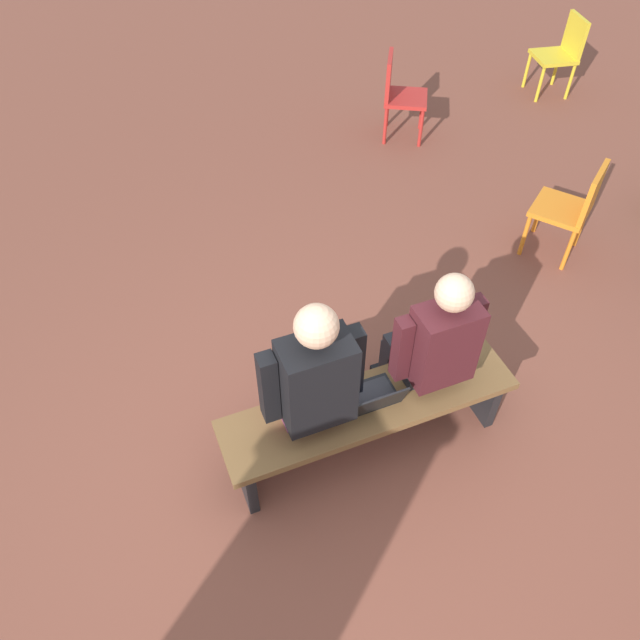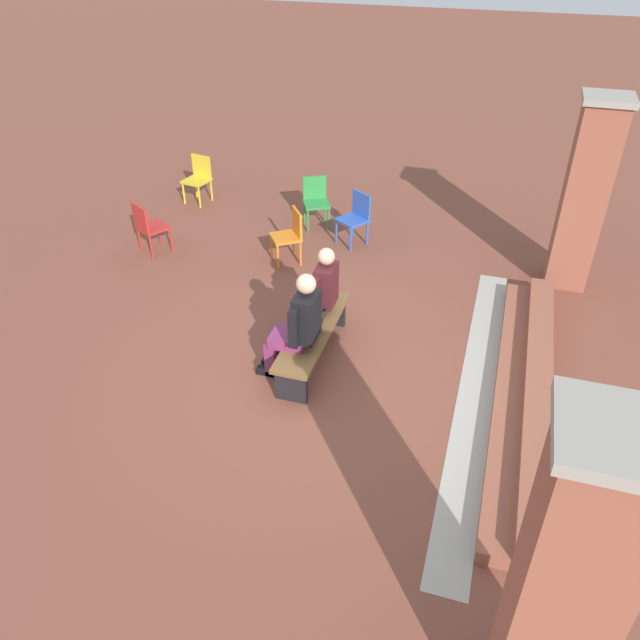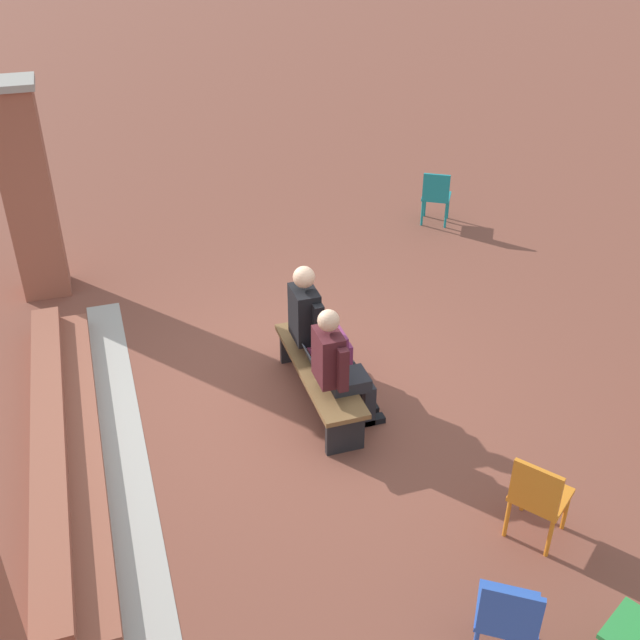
% 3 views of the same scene
% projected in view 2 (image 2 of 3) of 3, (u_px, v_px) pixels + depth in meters
% --- Properties ---
extents(ground_plane, '(60.00, 60.00, 0.00)m').
position_uv_depth(ground_plane, '(319.00, 378.00, 7.43)').
color(ground_plane, brown).
extents(concrete_strip, '(5.43, 0.40, 0.01)m').
position_uv_depth(concrete_strip, '(476.00, 390.00, 7.24)').
color(concrete_strip, '#A8A399').
rests_on(concrete_strip, ground).
extents(brick_steps, '(4.63, 0.60, 0.30)m').
position_uv_depth(brick_steps, '(527.00, 391.00, 7.04)').
color(brick_steps, '#93513D').
rests_on(brick_steps, ground).
extents(brick_pillar_left_of_steps, '(0.64, 0.64, 2.69)m').
position_uv_depth(brick_pillar_left_of_steps, '(585.00, 195.00, 8.53)').
color(brick_pillar_left_of_steps, '#93513D').
rests_on(brick_pillar_left_of_steps, ground).
extents(brick_pillar_right_of_steps, '(0.64, 0.64, 2.69)m').
position_uv_depth(brick_pillar_right_of_steps, '(563.00, 594.00, 3.66)').
color(brick_pillar_right_of_steps, '#93513D').
rests_on(brick_pillar_right_of_steps, ground).
extents(bench, '(1.80, 0.44, 0.45)m').
position_uv_depth(bench, '(313.00, 335.00, 7.53)').
color(bench, brown).
rests_on(bench, ground).
extents(person_student, '(0.54, 0.68, 1.33)m').
position_uv_depth(person_student, '(318.00, 292.00, 7.67)').
color(person_student, '#232328').
rests_on(person_student, ground).
extents(person_adult, '(0.58, 0.73, 1.40)m').
position_uv_depth(person_adult, '(297.00, 324.00, 7.06)').
color(person_adult, '#7F2D5B').
rests_on(person_adult, ground).
extents(laptop, '(0.32, 0.29, 0.21)m').
position_uv_depth(laptop, '(314.00, 325.00, 7.46)').
color(laptop, black).
rests_on(laptop, bench).
extents(plastic_chair_mid_courtyard, '(0.57, 0.57, 0.84)m').
position_uv_depth(plastic_chair_mid_courtyard, '(148.00, 225.00, 9.76)').
color(plastic_chair_mid_courtyard, red).
rests_on(plastic_chair_mid_courtyard, ground).
extents(plastic_chair_foreground, '(0.57, 0.57, 0.84)m').
position_uv_depth(plastic_chair_foreground, '(316.00, 199.00, 10.61)').
color(plastic_chair_foreground, '#2D893D').
rests_on(plastic_chair_foreground, ground).
extents(plastic_chair_by_pillar, '(0.59, 0.59, 0.84)m').
position_uv_depth(plastic_chair_by_pillar, '(290.00, 233.00, 9.54)').
color(plastic_chair_by_pillar, orange).
rests_on(plastic_chair_by_pillar, ground).
extents(plastic_chair_near_bench_right, '(0.58, 0.58, 0.84)m').
position_uv_depth(plastic_chair_near_bench_right, '(356.00, 215.00, 10.06)').
color(plastic_chair_near_bench_right, '#2D56B7').
rests_on(plastic_chair_near_bench_right, ground).
extents(plastic_chair_near_bench_left, '(0.50, 0.50, 0.84)m').
position_uv_depth(plastic_chair_near_bench_left, '(199.00, 176.00, 11.46)').
color(plastic_chair_near_bench_left, gold).
rests_on(plastic_chair_near_bench_left, ground).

